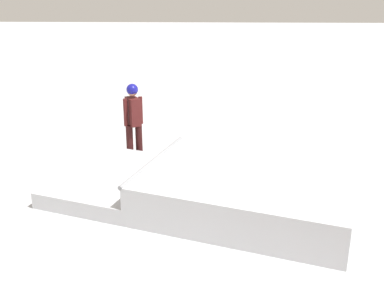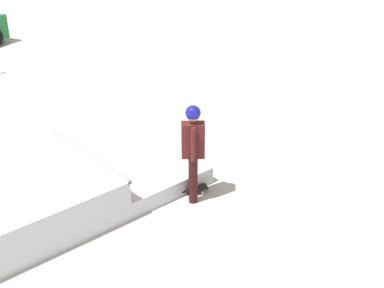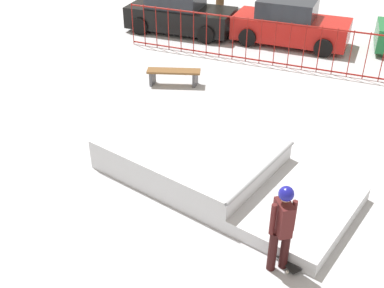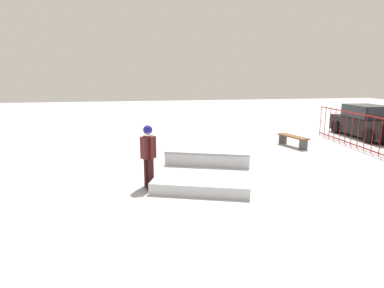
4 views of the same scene
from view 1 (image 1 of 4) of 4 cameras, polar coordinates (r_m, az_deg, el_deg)
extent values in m
plane|color=#B7BABF|center=(8.78, 4.00, -7.95)|extent=(60.00, 60.00, 0.00)
cube|color=silver|center=(8.74, 6.45, -5.59)|extent=(4.26, 3.66, 0.70)
cube|color=silver|center=(9.77, -9.11, -4.15)|extent=(2.57, 3.05, 0.30)
cylinder|color=gray|center=(9.16, -4.40, -1.89)|extent=(0.95, 2.48, 0.08)
cylinder|color=black|center=(11.02, -6.11, 0.29)|extent=(0.15, 0.15, 0.82)
cylinder|color=black|center=(10.94, -7.17, 0.10)|extent=(0.15, 0.15, 0.82)
cube|color=#4C1919|center=(10.76, -6.79, 3.75)|extent=(0.38, 0.44, 0.60)
cylinder|color=#4C1919|center=(10.82, -5.93, 3.89)|extent=(0.09, 0.09, 0.60)
cylinder|color=#4C1919|center=(10.70, -7.65, 3.62)|extent=(0.09, 0.09, 0.60)
sphere|color=tan|center=(10.64, -6.89, 6.08)|extent=(0.22, 0.22, 0.22)
sphere|color=navy|center=(10.64, -6.89, 6.24)|extent=(0.25, 0.25, 0.25)
cube|color=black|center=(10.92, -7.12, -1.78)|extent=(0.71, 0.71, 0.02)
cylinder|color=silver|center=(10.80, -5.72, -2.29)|extent=(0.06, 0.06, 0.06)
cylinder|color=silver|center=(10.67, -6.69, -2.61)|extent=(0.06, 0.06, 0.06)
cylinder|color=silver|center=(11.21, -7.50, -1.50)|extent=(0.06, 0.06, 0.06)
cylinder|color=silver|center=(11.09, -8.45, -1.79)|extent=(0.06, 0.06, 0.06)
camera|label=2|loc=(14.83, 23.38, 21.20)|focal=48.30mm
camera|label=3|loc=(16.32, -5.62, 26.95)|focal=43.93mm
camera|label=4|loc=(14.76, -43.01, 10.56)|focal=30.28mm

